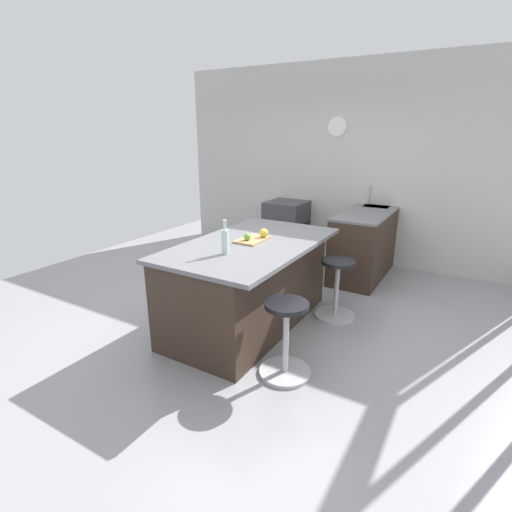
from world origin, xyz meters
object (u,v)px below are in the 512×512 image
kitchen_island (248,283)px  stool_middle (286,341)px  oven_range (286,228)px  apple_yellow (264,233)px  apple_green (247,237)px  water_bottle (225,241)px  stool_by_window (336,291)px  cutting_board (252,240)px

kitchen_island → stool_middle: 0.98m
oven_range → apple_yellow: bearing=20.5°
kitchen_island → apple_green: 0.50m
apple_yellow → water_bottle: bearing=-4.7°
stool_by_window → cutting_board: bearing=-52.2°
stool_middle → cutting_board: 1.15m
stool_middle → cutting_board: cutting_board is taller
stool_middle → oven_range: bearing=-153.6°
apple_yellow → oven_range: bearing=-159.5°
stool_middle → apple_yellow: (-0.78, -0.65, 0.66)m
apple_green → stool_middle: bearing=51.1°
stool_by_window → apple_green: bearing=-49.3°
apple_yellow → cutting_board: bearing=-31.3°
cutting_board → apple_yellow: (-0.11, 0.07, 0.05)m
oven_range → kitchen_island: 2.48m
kitchen_island → apple_green: size_ratio=26.95×
kitchen_island → apple_yellow: bearing=151.2°
kitchen_island → stool_by_window: bearing=129.5°
water_bottle → stool_by_window: bearing=146.4°
stool_by_window → apple_yellow: size_ratio=7.30×
stool_middle → apple_green: (-0.59, -0.74, 0.65)m
apple_yellow → apple_green: 0.20m
water_bottle → oven_range: bearing=-164.6°
stool_middle → apple_green: size_ratio=9.05×
apple_yellow → kitchen_island: bearing=-28.8°
apple_green → cutting_board: bearing=169.9°
stool_by_window → apple_yellow: (0.45, -0.65, 0.66)m
oven_range → stool_middle: bearing=26.4°
apple_yellow → apple_green: bearing=-23.7°
oven_range → stool_by_window: (1.76, 1.48, -0.13)m
cutting_board → water_bottle: water_bottle is taller
oven_range → apple_green: (2.39, 0.74, 0.52)m
stool_middle → apple_yellow: bearing=-140.0°
oven_range → apple_green: 2.56m
stool_middle → cutting_board: size_ratio=1.82×
apple_green → water_bottle: 0.43m
oven_range → water_bottle: bearing=15.4°
cutting_board → water_bottle: 0.51m
apple_yellow → apple_green: apple_yellow is taller
stool_by_window → water_bottle: (1.06, -0.70, 0.72)m
stool_middle → water_bottle: size_ratio=2.10×
stool_by_window → stool_middle: size_ratio=1.00×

